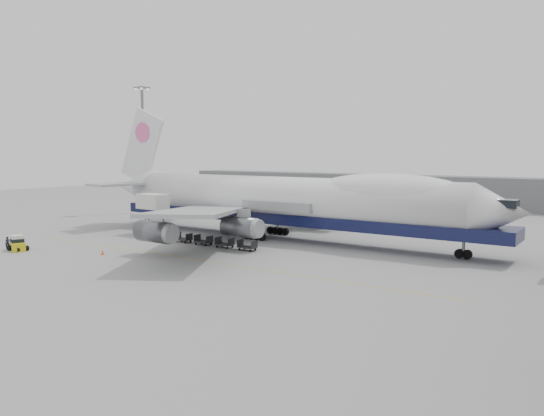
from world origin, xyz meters
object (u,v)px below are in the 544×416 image
Objects in this scene: baggage_tug at (18,244)px; ground_worker at (8,243)px; airliner at (288,200)px; catering_truck at (153,212)px.

ground_worker is at bearing -151.74° from baggage_tug.
catering_truck is (-19.30, -7.48, -2.18)m from airliner.
airliner reaches higher than catering_truck.
airliner is at bearing 69.50° from baggage_tug.
airliner is 37.11m from ground_worker.
ground_worker is at bearing -133.46° from airliner.
airliner is 22.46× the size of baggage_tug.
baggage_tug is at bearing -131.50° from airliner.
baggage_tug is 1.91m from ground_worker.
catering_truck reaches higher than ground_worker.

